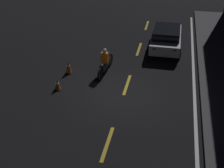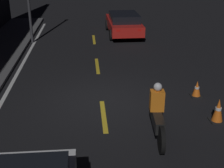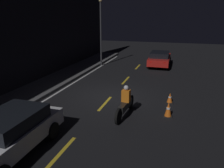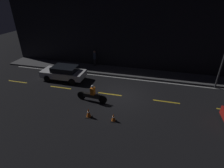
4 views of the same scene
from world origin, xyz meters
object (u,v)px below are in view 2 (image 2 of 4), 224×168
traffic_cone_near (218,111)px  traffic_cone_mid (197,89)px  motorcycle (157,114)px  taxi_red (124,23)px

traffic_cone_near → traffic_cone_mid: (1.71, 0.02, -0.08)m
traffic_cone_near → motorcycle: bearing=103.7°
motorcycle → traffic_cone_mid: 2.87m
taxi_red → traffic_cone_mid: taxi_red is taller
motorcycle → traffic_cone_mid: (2.17, -1.86, -0.30)m
traffic_cone_mid → traffic_cone_near: bearing=-179.4°
motorcycle → traffic_cone_mid: bearing=-36.1°
taxi_red → traffic_cone_mid: (-8.83, -1.40, -0.44)m
taxi_red → motorcycle: size_ratio=1.75×
taxi_red → traffic_cone_near: (-10.54, -1.42, -0.36)m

